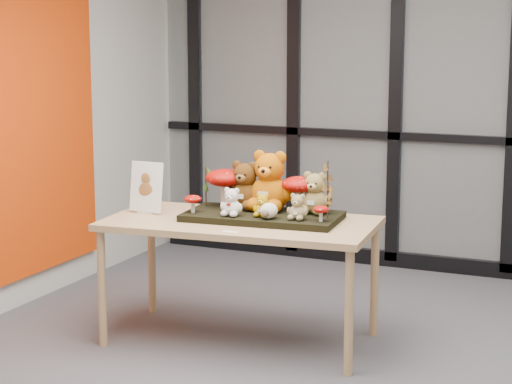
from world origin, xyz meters
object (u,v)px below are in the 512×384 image
at_px(bear_brown_medium, 245,182).
at_px(bear_white_bow, 232,200).
at_px(bear_pooh_yellow, 270,177).
at_px(sign_holder, 146,189).
at_px(plush_cream_hedgehog, 269,210).
at_px(bear_beige_small, 298,205).
at_px(mushroom_front_right, 321,213).
at_px(bear_small_yellow, 263,204).
at_px(mushroom_back_left, 225,186).
at_px(mushroom_back_right, 299,192).
at_px(mushroom_front_left, 193,203).
at_px(diorama_tray, 263,216).
at_px(display_table, 240,231).
at_px(bear_tan_back, 315,190).

relative_size(bear_brown_medium, bear_white_bow, 1.73).
relative_size(bear_pooh_yellow, sign_holder, 1.25).
bearing_deg(plush_cream_hedgehog, bear_brown_medium, 132.89).
distance_m(bear_beige_small, plush_cream_hedgehog, 0.17).
distance_m(bear_beige_small, mushroom_front_right, 0.14).
bearing_deg(plush_cream_hedgehog, bear_beige_small, 9.91).
xyz_separation_m(bear_small_yellow, mushroom_back_left, (-0.33, 0.18, 0.05)).
height_order(bear_brown_medium, mushroom_back_right, bear_brown_medium).
bearing_deg(bear_white_bow, mushroom_front_left, 176.26).
height_order(bear_beige_small, mushroom_back_left, mushroom_back_left).
xyz_separation_m(bear_pooh_yellow, mushroom_front_left, (-0.39, -0.27, -0.14)).
bearing_deg(plush_cream_hedgehog, bear_small_yellow, 139.42).
bearing_deg(mushroom_back_left, sign_holder, -156.19).
bearing_deg(diorama_tray, bear_pooh_yellow, 86.65).
bearing_deg(plush_cream_hedgehog, sign_holder, 173.15).
bearing_deg(mushroom_back_right, mushroom_front_left, -153.85).
bearing_deg(mushroom_front_right, mushroom_front_left, -175.32).
distance_m(display_table, mushroom_front_right, 0.54).
bearing_deg(bear_beige_small, diorama_tray, 155.89).
relative_size(diorama_tray, mushroom_front_right, 9.09).
relative_size(bear_tan_back, mushroom_back_right, 1.17).
distance_m(bear_white_bow, bear_beige_small, 0.40).
distance_m(bear_tan_back, bear_small_yellow, 0.33).
relative_size(bear_brown_medium, mushroom_back_right, 1.36).
xyz_separation_m(mushroom_back_left, mushroom_front_right, (0.69, -0.17, -0.08)).
bearing_deg(diorama_tray, sign_holder, -176.80).
bearing_deg(diorama_tray, bear_tan_back, 17.93).
bearing_deg(bear_pooh_yellow, bear_brown_medium, -176.44).
distance_m(bear_beige_small, sign_holder, 1.00).
bearing_deg(bear_tan_back, mushroom_front_right, -66.62).
relative_size(display_table, mushroom_back_left, 6.42).
height_order(diorama_tray, plush_cream_hedgehog, plush_cream_hedgehog).
xyz_separation_m(bear_white_bow, mushroom_back_left, (-0.16, 0.23, 0.04)).
bearing_deg(display_table, mushroom_back_left, 133.43).
relative_size(display_table, sign_holder, 5.22).
bearing_deg(bear_tan_back, bear_brown_medium, 178.22).
xyz_separation_m(diorama_tray, bear_small_yellow, (0.04, -0.09, 0.10)).
xyz_separation_m(bear_brown_medium, bear_tan_back, (0.45, 0.03, -0.02)).
height_order(bear_brown_medium, bear_beige_small, bear_brown_medium).
relative_size(bear_pooh_yellow, mushroom_front_left, 3.42).
distance_m(bear_tan_back, mushroom_back_right, 0.11).
bearing_deg(bear_pooh_yellow, sign_holder, -167.86).
height_order(bear_brown_medium, mushroom_front_left, bear_brown_medium).
relative_size(bear_brown_medium, sign_holder, 1.01).
xyz_separation_m(bear_brown_medium, bear_small_yellow, (0.20, -0.19, -0.08)).
xyz_separation_m(plush_cream_hedgehog, mushroom_back_right, (0.09, 0.27, 0.07)).
bearing_deg(plush_cream_hedgehog, bear_pooh_yellow, 106.58).
bearing_deg(display_table, plush_cream_hedgehog, -21.55).
bearing_deg(diorama_tray, bear_brown_medium, 143.46).
relative_size(display_table, bear_brown_medium, 5.19).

